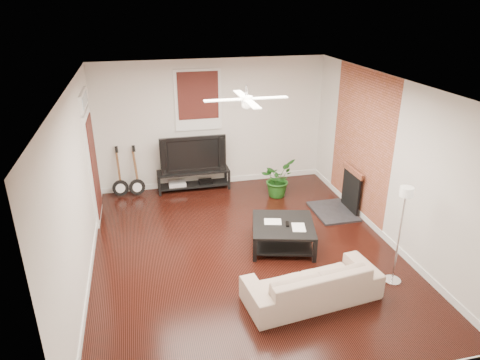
# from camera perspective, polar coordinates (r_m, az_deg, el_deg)

# --- Properties ---
(room) EXTENTS (5.01, 6.01, 2.81)m
(room) POSITION_cam_1_polar(r_m,az_deg,el_deg) (6.80, 0.78, 0.66)
(room) COLOR black
(room) RESTS_ON ground
(brick_accent) EXTENTS (0.02, 2.20, 2.80)m
(brick_accent) POSITION_cam_1_polar(r_m,az_deg,el_deg) (8.56, 15.51, 4.57)
(brick_accent) COLOR #A05233
(brick_accent) RESTS_ON floor
(fireplace) EXTENTS (0.80, 1.10, 0.92)m
(fireplace) POSITION_cam_1_polar(r_m,az_deg,el_deg) (8.76, 13.21, -1.36)
(fireplace) COLOR black
(fireplace) RESTS_ON floor
(window_back) EXTENTS (1.00, 0.06, 1.30)m
(window_back) POSITION_cam_1_polar(r_m,az_deg,el_deg) (9.38, -5.50, 10.37)
(window_back) COLOR #3F1411
(window_back) RESTS_ON wall_back
(door_left) EXTENTS (0.08, 1.00, 2.50)m
(door_left) POSITION_cam_1_polar(r_m,az_deg,el_deg) (8.50, -18.82, 2.97)
(door_left) COLOR white
(door_left) RESTS_ON wall_left
(tv_stand) EXTENTS (1.58, 0.42, 0.44)m
(tv_stand) POSITION_cam_1_polar(r_m,az_deg,el_deg) (9.70, -6.08, 0.04)
(tv_stand) COLOR black
(tv_stand) RESTS_ON floor
(tv) EXTENTS (1.41, 0.19, 0.81)m
(tv) POSITION_cam_1_polar(r_m,az_deg,el_deg) (9.49, -6.26, 3.57)
(tv) COLOR black
(tv) RESTS_ON tv_stand
(coffee_table) EXTENTS (1.26, 1.26, 0.43)m
(coffee_table) POSITION_cam_1_polar(r_m,az_deg,el_deg) (7.53, 5.63, -7.15)
(coffee_table) COLOR black
(coffee_table) RESTS_ON floor
(sofa) EXTENTS (2.00, 0.98, 0.56)m
(sofa) POSITION_cam_1_polar(r_m,az_deg,el_deg) (6.35, 9.43, -13.08)
(sofa) COLOR #C2AD92
(sofa) RESTS_ON floor
(floor_lamp) EXTENTS (0.29, 0.29, 1.57)m
(floor_lamp) POSITION_cam_1_polar(r_m,az_deg,el_deg) (6.74, 20.15, -6.93)
(floor_lamp) COLOR silver
(floor_lamp) RESTS_ON floor
(potted_plant) EXTENTS (0.94, 0.94, 0.79)m
(potted_plant) POSITION_cam_1_polar(r_m,az_deg,el_deg) (9.30, 4.90, 0.21)
(potted_plant) COLOR #1C5317
(potted_plant) RESTS_ON floor
(guitar_left) EXTENTS (0.37, 0.29, 1.10)m
(guitar_left) POSITION_cam_1_polar(r_m,az_deg,el_deg) (9.51, -15.61, 0.92)
(guitar_left) COLOR black
(guitar_left) RESTS_ON floor
(guitar_right) EXTENTS (0.39, 0.32, 1.10)m
(guitar_right) POSITION_cam_1_polar(r_m,az_deg,el_deg) (9.47, -13.51, 1.05)
(guitar_right) COLOR black
(guitar_right) RESTS_ON floor
(ceiling_fan) EXTENTS (1.24, 1.24, 0.32)m
(ceiling_fan) POSITION_cam_1_polar(r_m,az_deg,el_deg) (6.44, 0.83, 10.58)
(ceiling_fan) COLOR white
(ceiling_fan) RESTS_ON ceiling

